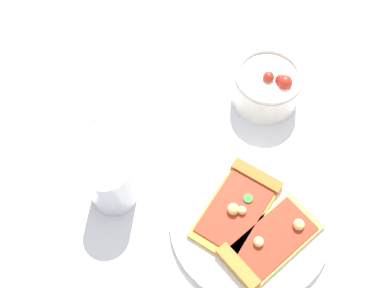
{
  "coord_description": "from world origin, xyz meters",
  "views": [
    {
      "loc": [
        0.26,
        -0.01,
        0.75
      ],
      "look_at": [
        -0.1,
        -0.12,
        0.03
      ],
      "focal_mm": 46.36,
      "sensor_mm": 36.0,
      "label": 1
    }
  ],
  "objects_px": {
    "plate": "(253,223)",
    "salad_bowl": "(267,86)",
    "pizza_slice_near": "(239,204)",
    "pizza_slice_far": "(268,244)",
    "paper_napkin": "(136,104)",
    "soda_glass": "(111,183)"
  },
  "relations": [
    {
      "from": "plate",
      "to": "salad_bowl",
      "type": "height_order",
      "value": "salad_bowl"
    },
    {
      "from": "pizza_slice_near",
      "to": "pizza_slice_far",
      "type": "bearing_deg",
      "value": 50.26
    },
    {
      "from": "paper_napkin",
      "to": "pizza_slice_near",
      "type": "bearing_deg",
      "value": 59.19
    },
    {
      "from": "pizza_slice_near",
      "to": "soda_glass",
      "type": "bearing_deg",
      "value": -79.32
    },
    {
      "from": "soda_glass",
      "to": "pizza_slice_far",
      "type": "bearing_deg",
      "value": 87.52
    },
    {
      "from": "plate",
      "to": "paper_napkin",
      "type": "xyz_separation_m",
      "value": [
        -0.15,
        -0.25,
        -0.01
      ]
    },
    {
      "from": "pizza_slice_far",
      "to": "salad_bowl",
      "type": "xyz_separation_m",
      "value": [
        -0.27,
        -0.07,
        0.02
      ]
    },
    {
      "from": "pizza_slice_near",
      "to": "paper_napkin",
      "type": "bearing_deg",
      "value": -120.81
    },
    {
      "from": "plate",
      "to": "pizza_slice_far",
      "type": "bearing_deg",
      "value": 44.43
    },
    {
      "from": "salad_bowl",
      "to": "paper_napkin",
      "type": "distance_m",
      "value": 0.23
    },
    {
      "from": "pizza_slice_near",
      "to": "paper_napkin",
      "type": "distance_m",
      "value": 0.26
    },
    {
      "from": "plate",
      "to": "salad_bowl",
      "type": "distance_m",
      "value": 0.24
    },
    {
      "from": "plate",
      "to": "paper_napkin",
      "type": "distance_m",
      "value": 0.3
    },
    {
      "from": "plate",
      "to": "paper_napkin",
      "type": "bearing_deg",
      "value": -120.99
    },
    {
      "from": "soda_glass",
      "to": "paper_napkin",
      "type": "distance_m",
      "value": 0.18
    },
    {
      "from": "plate",
      "to": "salad_bowl",
      "type": "bearing_deg",
      "value": -170.78
    },
    {
      "from": "paper_napkin",
      "to": "plate",
      "type": "bearing_deg",
      "value": 59.01
    },
    {
      "from": "plate",
      "to": "pizza_slice_near",
      "type": "relative_size",
      "value": 1.49
    },
    {
      "from": "pizza_slice_far",
      "to": "salad_bowl",
      "type": "relative_size",
      "value": 1.46
    },
    {
      "from": "pizza_slice_near",
      "to": "pizza_slice_far",
      "type": "relative_size",
      "value": 1.0
    },
    {
      "from": "plate",
      "to": "pizza_slice_near",
      "type": "height_order",
      "value": "pizza_slice_near"
    },
    {
      "from": "pizza_slice_near",
      "to": "soda_glass",
      "type": "distance_m",
      "value": 0.2
    }
  ]
}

